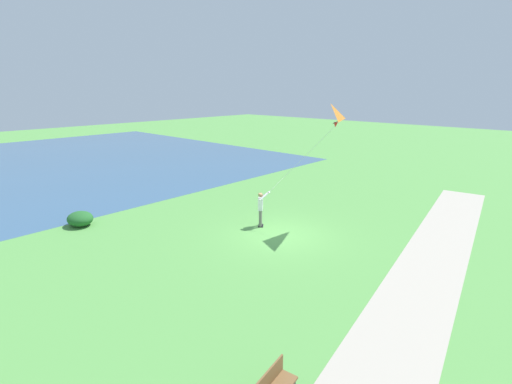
# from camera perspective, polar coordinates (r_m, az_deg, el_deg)

# --- Properties ---
(ground_plane) EXTENTS (120.00, 120.00, 0.00)m
(ground_plane) POSITION_cam_1_polar(r_m,az_deg,el_deg) (17.19, 3.82, -6.76)
(ground_plane) COLOR #569947
(lake_water) EXTENTS (36.00, 44.00, 0.01)m
(lake_water) POSITION_cam_1_polar(r_m,az_deg,el_deg) (38.19, -33.81, 3.19)
(lake_water) COLOR #385B7F
(lake_water) RESTS_ON ground
(walkway_path) EXTENTS (7.26, 31.99, 0.02)m
(walkway_path) POSITION_cam_1_polar(r_m,az_deg,el_deg) (12.71, 22.88, -16.75)
(walkway_path) COLOR #ADA393
(walkway_path) RESTS_ON ground
(person_kite_flyer) EXTENTS (0.61, 0.57, 1.83)m
(person_kite_flyer) POSITION_cam_1_polar(r_m,az_deg,el_deg) (17.89, 0.78, -2.23)
(person_kite_flyer) COLOR #232328
(person_kite_flyer) RESTS_ON ground
(flying_kite) EXTENTS (2.74, 2.66, 4.15)m
(flying_kite) POSITION_cam_1_polar(r_m,az_deg,el_deg) (17.19, 11.53, 11.64)
(flying_kite) COLOR orange
(lakeside_shrub) EXTENTS (1.37, 1.19, 0.71)m
(lakeside_shrub) POSITION_cam_1_polar(r_m,az_deg,el_deg) (20.23, -25.77, -3.78)
(lakeside_shrub) COLOR #236028
(lakeside_shrub) RESTS_ON ground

